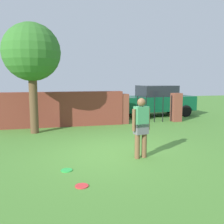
# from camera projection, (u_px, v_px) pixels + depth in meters

# --- Properties ---
(ground_plane) EXTENTS (40.00, 40.00, 0.00)m
(ground_plane) POSITION_uv_depth(u_px,v_px,m) (112.00, 152.00, 7.29)
(ground_plane) COLOR #4C8433
(brick_wall) EXTENTS (6.01, 0.50, 1.53)m
(brick_wall) POSITION_uv_depth(u_px,v_px,m) (55.00, 109.00, 11.09)
(brick_wall) COLOR brown
(brick_wall) RESTS_ON ground
(tree) EXTENTS (2.18, 2.18, 4.20)m
(tree) POSITION_uv_depth(u_px,v_px,m) (31.00, 53.00, 9.46)
(tree) COLOR brown
(tree) RESTS_ON ground
(person) EXTENTS (0.53, 0.30, 1.62)m
(person) POSITION_uv_depth(u_px,v_px,m) (141.00, 125.00, 6.69)
(person) COLOR brown
(person) RESTS_ON ground
(fence_gate) EXTENTS (3.17, 0.44, 1.40)m
(fence_gate) POSITION_uv_depth(u_px,v_px,m) (150.00, 108.00, 12.13)
(fence_gate) COLOR brown
(fence_gate) RESTS_ON ground
(car) EXTENTS (4.33, 2.21, 1.72)m
(car) POSITION_uv_depth(u_px,v_px,m) (156.00, 101.00, 14.25)
(car) COLOR #0C4C2D
(car) RESTS_ON ground
(frisbee_green) EXTENTS (0.27, 0.27, 0.02)m
(frisbee_green) POSITION_uv_depth(u_px,v_px,m) (67.00, 170.00, 5.86)
(frisbee_green) COLOR green
(frisbee_green) RESTS_ON ground
(frisbee_red) EXTENTS (0.27, 0.27, 0.02)m
(frisbee_red) POSITION_uv_depth(u_px,v_px,m) (82.00, 186.00, 5.01)
(frisbee_red) COLOR red
(frisbee_red) RESTS_ON ground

